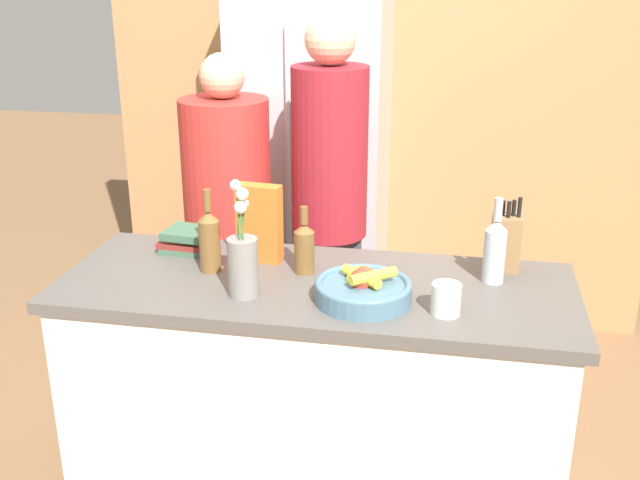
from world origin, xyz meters
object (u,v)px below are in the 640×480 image
coffee_mug (446,299)px  book_stack (187,240)px  cereal_box (259,223)px  bottle_oil (304,247)px  fruit_bowl (363,288)px  bottle_wine (209,239)px  bottle_vinegar (495,249)px  person_at_sink (228,219)px  knife_block (506,242)px  person_in_blue (329,199)px  flower_vase (243,260)px  refrigerator (313,154)px

coffee_mug → book_stack: size_ratio=0.67×
cereal_box → bottle_oil: bearing=-23.0°
fruit_bowl → bottle_wine: bottle_wine is taller
coffee_mug → book_stack: coffee_mug is taller
bottle_vinegar → person_at_sink: (-1.10, 0.57, -0.16)m
fruit_bowl → knife_block: bearing=37.7°
knife_block → cereal_box: cereal_box is taller
person_at_sink → coffee_mug: bearing=-62.7°
bottle_oil → bottle_vinegar: bearing=3.6°
cereal_box → person_at_sink: size_ratio=0.18×
bottle_vinegar → book_stack: bearing=176.1°
knife_block → bottle_vinegar: bottle_vinegar is taller
bottle_wine → person_in_blue: size_ratio=0.17×
book_stack → bottle_wine: 0.23m
coffee_mug → bottle_oil: bottle_oil is taller
bottle_wine → flower_vase: bearing=-45.9°
bottle_vinegar → person_in_blue: size_ratio=0.17×
refrigerator → cereal_box: bearing=-87.3°
fruit_bowl → book_stack: (-0.70, 0.30, -0.00)m
bottle_oil → bottle_wine: 0.33m
coffee_mug → bottle_vinegar: bearing=61.9°
coffee_mug → person_in_blue: size_ratio=0.07×
cereal_box → fruit_bowl: bearing=-33.2°
bottle_vinegar → person_at_sink: 1.25m
cereal_box → coffee_mug: 0.74m
person_at_sink → fruit_bowl: bearing=-70.3°
coffee_mug → person_at_sink: 1.28m
coffee_mug → bottle_vinegar: 0.32m
bottle_oil → cereal_box: bearing=157.0°
fruit_bowl → bottle_oil: bottle_oil is taller
fruit_bowl → coffee_mug: bearing=-9.7°
book_stack → knife_block: bearing=2.0°
person_at_sink → knife_block: bearing=-43.0°
knife_block → coffee_mug: size_ratio=2.04×
refrigerator → bottle_wine: bearing=-93.6°
coffee_mug → bottle_oil: bearing=154.3°
coffee_mug → person_in_blue: person_in_blue is taller
coffee_mug → book_stack: (-0.96, 0.35, -0.01)m
knife_block → bottle_oil: knife_block is taller
bottle_oil → knife_block: bearing=12.9°
book_stack → bottle_wine: size_ratio=0.67×
book_stack → bottle_vinegar: size_ratio=0.67×
refrigerator → bottle_vinegar: 1.55m
person_in_blue → fruit_bowl: bearing=-93.9°
bottle_vinegar → bottle_oil: bearing=-176.4°
knife_block → person_at_sink: bearing=158.2°
book_stack → bottle_oil: (0.47, -0.11, 0.05)m
book_stack → bottle_vinegar: (1.10, -0.08, 0.07)m
refrigerator → fruit_bowl: 1.58m
cereal_box → person_at_sink: person_at_sink is taller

